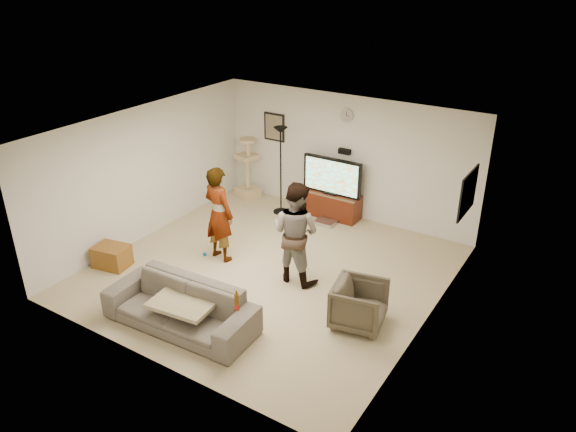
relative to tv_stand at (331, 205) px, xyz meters
The scene contains 24 objects.
floor 2.52m from the tv_stand, 86.34° to the right, with size 5.50×5.50×0.02m, color tan.
ceiling 3.38m from the tv_stand, 86.34° to the right, with size 5.50×5.50×0.02m, color white.
wall_back 1.04m from the tv_stand, 56.79° to the left, with size 5.50×0.04×2.50m, color silver.
wall_front 5.35m from the tv_stand, 88.25° to the right, with size 5.50×0.04×2.50m, color silver.
wall_left 3.74m from the tv_stand, 135.95° to the right, with size 0.04×5.50×2.50m, color silver.
wall_right 3.97m from the tv_stand, 40.72° to the right, with size 0.04×5.50×2.50m, color silver.
wall_clock 1.87m from the tv_stand, 53.28° to the left, with size 0.26×0.26×0.04m, color silver.
wall_speaker 1.15m from the tv_stand, 49.08° to the left, with size 0.25×0.10×0.10m, color black.
picture_back 2.06m from the tv_stand, behind, with size 0.42×0.03×0.52m, color #6D6350.
picture_right 3.28m from the tv_stand, 17.39° to the right, with size 0.03×0.78×0.62m, color #D59048.
tv_stand is the anchor object (origin of this frame).
console_box 0.46m from the tv_stand, 77.13° to the right, with size 0.40×0.30×0.07m, color #B0B1B6.
tv 0.63m from the tv_stand, ahead, with size 1.27×0.08×0.75m, color black.
tv_screen 0.63m from the tv_stand, 90.00° to the right, with size 1.17×0.01×0.66m, color #53F8DC.
floor_lamp 1.25m from the tv_stand, 157.86° to the right, with size 0.32×0.32×1.83m, color black.
cat_tree 2.09m from the tv_stand, behind, with size 0.44×0.44×1.38m, color tan.
person_left 2.78m from the tv_stand, 107.84° to the right, with size 0.63×0.41×1.72m, color #9E9E9E.
person_right 2.64m from the tv_stand, 75.03° to the right, with size 0.84×0.66×1.73m, color #265673.
sofa 4.47m from the tv_stand, 90.87° to the right, with size 2.27×0.89×0.66m, color #564F46.
throw_blanket 4.47m from the tv_stand, 89.65° to the right, with size 0.90×0.70×0.06m, color tan.
beer_bottle 4.60m from the tv_stand, 77.67° to the right, with size 0.06×0.06×0.25m, color #5B3408.
armchair 3.71m from the tv_stand, 55.53° to the right, with size 0.73×0.75×0.68m, color #413A2D.
side_table 4.43m from the tv_stand, 120.36° to the right, with size 0.57×0.43×0.38m, color brown.
toy_ball 2.93m from the tv_stand, 112.58° to the right, with size 0.07×0.07×0.07m, color #00608E.
Camera 1 is at (4.61, -6.71, 4.92)m, focal length 34.39 mm.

